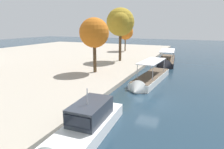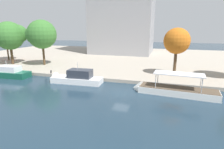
% 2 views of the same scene
% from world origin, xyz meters
% --- Properties ---
extents(ground_plane, '(220.00, 220.00, 0.00)m').
position_xyz_m(ground_plane, '(0.00, 0.00, 0.00)').
color(ground_plane, '#1E3342').
extents(dock_promenade, '(120.00, 55.00, 0.62)m').
position_xyz_m(dock_promenade, '(0.00, 32.55, 0.31)').
color(dock_promenade, '#A39989').
rests_on(dock_promenade, ground_plane).
extents(motor_yacht_0, '(10.84, 3.37, 4.35)m').
position_xyz_m(motor_yacht_0, '(-25.27, 2.53, 0.66)').
color(motor_yacht_0, '#14513D').
rests_on(motor_yacht_0, ground_plane).
extents(motor_yacht_1, '(10.29, 3.35, 4.86)m').
position_xyz_m(motor_yacht_1, '(-9.55, 2.77, 0.73)').
color(motor_yacht_1, white).
rests_on(motor_yacht_1, ground_plane).
extents(tour_boat_2, '(12.66, 3.82, 4.28)m').
position_xyz_m(tour_boat_2, '(7.32, 1.61, 0.40)').
color(tour_boat_2, silver).
rests_on(tour_boat_2, ground_plane).
extents(mooring_bollard_0, '(0.29, 0.29, 0.68)m').
position_xyz_m(mooring_bollard_0, '(-16.26, 5.59, 0.98)').
color(mooring_bollard_0, '#2D2D33').
rests_on(mooring_bollard_0, dock_promenade).
extents(tree_0, '(7.29, 7.00, 11.07)m').
position_xyz_m(tree_0, '(-23.48, 12.86, 8.13)').
color(tree_0, '#4C3823').
rests_on(tree_0, dock_promenade).
extents(tree_1, '(4.94, 4.94, 9.16)m').
position_xyz_m(tree_1, '(7.92, 11.15, 7.25)').
color(tree_1, '#4C3823').
rests_on(tree_1, dock_promenade).
extents(tree_2, '(7.06, 7.50, 10.71)m').
position_xyz_m(tree_2, '(-31.43, 11.97, 8.03)').
color(tree_2, '#4C3823').
rests_on(tree_2, dock_promenade).
extents(tree_4, '(6.23, 6.29, 10.16)m').
position_xyz_m(tree_4, '(-37.67, 16.35, 7.51)').
color(tree_4, '#4C3823').
rests_on(tree_4, dock_promenade).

